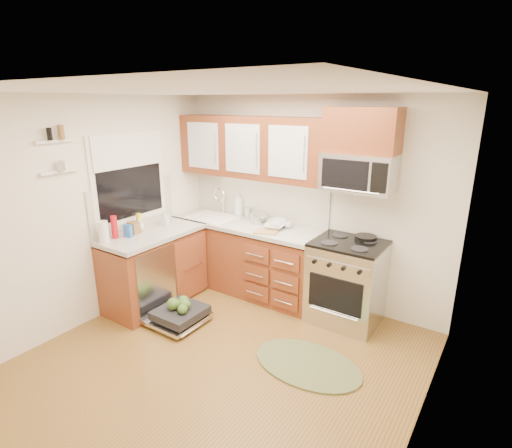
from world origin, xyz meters
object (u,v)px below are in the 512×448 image
Objects in this scene: rug at (307,364)px; cup at (288,225)px; stock_pot at (259,218)px; paper_towel_roll at (104,232)px; range at (346,282)px; dishwasher at (178,315)px; bowl_a at (274,227)px; microwave at (358,172)px; cutting_board at (266,232)px; bowl_b at (277,223)px; upper_cabinets at (251,147)px; sink at (213,226)px; skillet at (366,238)px.

cup is (-0.88, 1.13, 0.96)m from rug.
stock_pot is 0.42m from cup.
stock_pot is 1.87m from paper_towel_roll.
range is at bearing -9.31° from cup.
bowl_a is (0.57, 1.14, 0.85)m from dishwasher.
rug is 4.44× the size of bowl_a.
dishwasher is at bearing -143.73° from range.
paper_towel_roll reaches higher than cup.
paper_towel_roll is at bearing -132.03° from bowl_a.
range is 1.25× the size of microwave.
rug is (1.57, 0.14, -0.09)m from dishwasher.
bowl_b is (-0.03, 0.32, 0.03)m from cutting_board.
upper_cabinets reaches higher than cup.
bowl_a reaches higher than sink.
microwave reaches higher than bowl_a.
bowl_a is (-0.97, 0.01, 0.48)m from range.
upper_cabinets reaches higher than rug.
stock_pot is (-1.27, 0.12, 0.52)m from range.
microwave reaches higher than bowl_b.
stock_pot is (0.66, 0.13, 0.19)m from sink.
dishwasher is 1.55m from stock_pot.
dishwasher is 2.88× the size of bowl_a.
upper_cabinets is 1.06m from cup.
dishwasher is (-0.13, -1.27, -1.77)m from upper_cabinets.
sink is 2.86× the size of stock_pot.
range reaches higher than rug.
upper_cabinets reaches higher than skillet.
paper_towel_roll is (-0.74, -0.32, 0.95)m from dishwasher.
paper_towel_roll is (-2.40, -1.63, 0.07)m from skillet.
microwave is at bearing 34.55° from paper_towel_roll.
skillet is 0.97m from cup.
microwave reaches higher than cutting_board.
dishwasher is 2.92× the size of skillet.
dishwasher is at bearing -175.08° from rug.
bowl_b is (1.27, 1.60, -0.08)m from paper_towel_roll.
sink reaches higher than rug.
bowl_a is at bearing -74.35° from bowl_b.
range is 4.38× the size of stock_pot.
dishwasher is at bearing -112.63° from bowl_b.
stock_pot reaches higher than cutting_board.
paper_towel_roll is at bearing -156.61° from dishwasher.
bowl_b is (-0.04, 0.14, 0.01)m from bowl_a.
sink is at bearing -176.15° from microwave.
sink is 0.95m from bowl_b.
microwave is 2.55m from dishwasher.
cup is at bearing 47.95° from paper_towel_roll.
range is at bearing -5.20° from stock_pot.
dishwasher is at bearing -141.62° from skillet.
bowl_a is 1.02× the size of bowl_b.
microwave is at bearing 0.21° from stock_pot.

